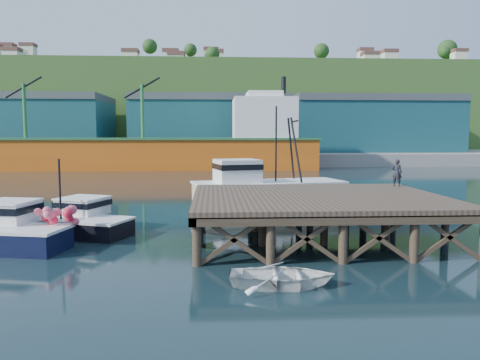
{
  "coord_description": "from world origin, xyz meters",
  "views": [
    {
      "loc": [
        0.45,
        -22.39,
        5.02
      ],
      "look_at": [
        1.84,
        2.0,
        2.68
      ],
      "focal_mm": 35.0,
      "sensor_mm": 36.0,
      "label": 1
    }
  ],
  "objects": [
    {
      "name": "ground",
      "position": [
        0.0,
        0.0,
        0.0
      ],
      "size": [
        300.0,
        300.0,
        0.0
      ],
      "primitive_type": "plane",
      "color": "black",
      "rests_on": "ground"
    },
    {
      "name": "wharf",
      "position": [
        5.5,
        -0.19,
        1.94
      ],
      "size": [
        12.0,
        10.0,
        2.62
      ],
      "color": "brown",
      "rests_on": "ground"
    },
    {
      "name": "far_quay",
      "position": [
        0.0,
        70.0,
        1.0
      ],
      "size": [
        160.0,
        40.0,
        2.0
      ],
      "primitive_type": "cube",
      "color": "gray",
      "rests_on": "ground"
    },
    {
      "name": "warehouse_left",
      "position": [
        -35.0,
        65.0,
        6.5
      ],
      "size": [
        32.0,
        16.0,
        9.0
      ],
      "primitive_type": "cube",
      "color": "#194955",
      "rests_on": "far_quay"
    },
    {
      "name": "warehouse_mid",
      "position": [
        0.0,
        65.0,
        6.5
      ],
      "size": [
        28.0,
        16.0,
        9.0
      ],
      "primitive_type": "cube",
      "color": "#194955",
      "rests_on": "far_quay"
    },
    {
      "name": "warehouse_right",
      "position": [
        30.0,
        65.0,
        6.5
      ],
      "size": [
        30.0,
        16.0,
        9.0
      ],
      "primitive_type": "cube",
      "color": "#194955",
      "rests_on": "far_quay"
    },
    {
      "name": "cargo_ship",
      "position": [
        -8.46,
        48.0,
        3.31
      ],
      "size": [
        55.5,
        10.0,
        13.75
      ],
      "color": "#D25B13",
      "rests_on": "ground"
    },
    {
      "name": "hillside",
      "position": [
        0.0,
        100.0,
        11.0
      ],
      "size": [
        220.0,
        50.0,
        22.0
      ],
      "primitive_type": "cube",
      "color": "#2D511E",
      "rests_on": "ground"
    },
    {
      "name": "boat_black",
      "position": [
        -6.71,
        1.53,
        0.72
      ],
      "size": [
        6.71,
        5.58,
        3.89
      ],
      "rotation": [
        0.0,
        0.0,
        -0.37
      ],
      "color": "black",
      "rests_on": "ground"
    },
    {
      "name": "trawler",
      "position": [
        4.11,
        10.05,
        1.45
      ],
      "size": [
        11.09,
        6.11,
        7.04
      ],
      "rotation": [
        0.0,
        0.0,
        0.24
      ],
      "color": "#D3B688",
      "rests_on": "ground"
    },
    {
      "name": "dinghy",
      "position": [
        2.72,
        -7.33,
        0.36
      ],
      "size": [
        3.71,
        2.8,
        0.73
      ],
      "primitive_type": "imported",
      "rotation": [
        0.0,
        0.0,
        1.48
      ],
      "color": "white",
      "rests_on": "ground"
    },
    {
      "name": "dockworker",
      "position": [
        10.9,
        3.61,
        2.9
      ],
      "size": [
        0.67,
        0.57,
        1.55
      ],
      "primitive_type": "imported",
      "rotation": [
        0.0,
        0.0,
        2.73
      ],
      "color": "black",
      "rests_on": "wharf"
    }
  ]
}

